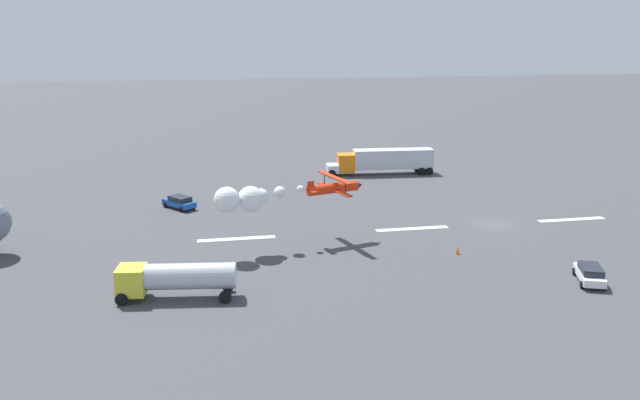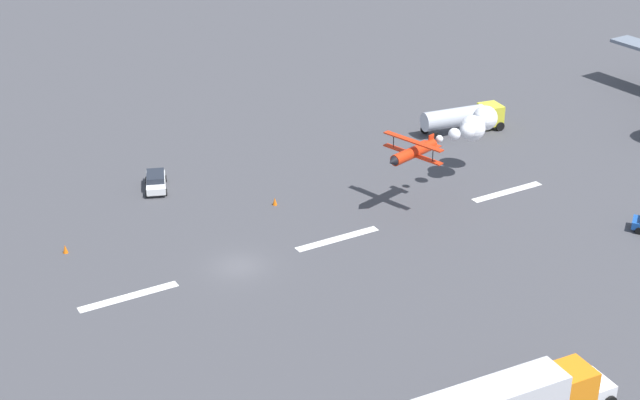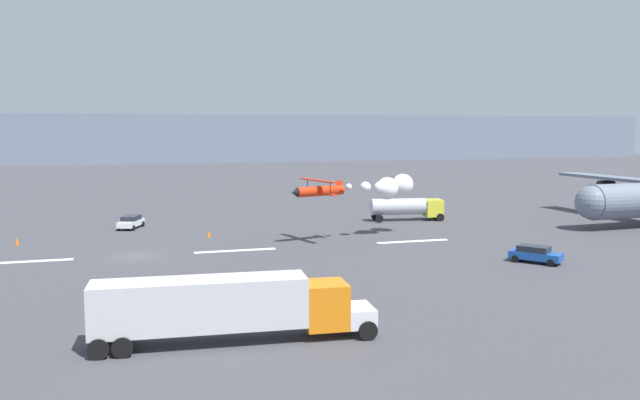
% 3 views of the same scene
% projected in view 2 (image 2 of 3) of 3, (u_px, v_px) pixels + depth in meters
% --- Properties ---
extents(ground_plane, '(440.00, 440.00, 0.00)m').
position_uv_depth(ground_plane, '(239.00, 266.00, 77.60)').
color(ground_plane, '#424247').
rests_on(ground_plane, ground).
extents(runway_stripe_2, '(8.00, 0.90, 0.01)m').
position_uv_depth(runway_stripe_2, '(129.00, 297.00, 73.37)').
color(runway_stripe_2, white).
rests_on(runway_stripe_2, ground).
extents(runway_stripe_3, '(8.00, 0.90, 0.01)m').
position_uv_depth(runway_stripe_3, '(338.00, 239.00, 81.82)').
color(runway_stripe_3, white).
rests_on(runway_stripe_3, ground).
extents(runway_stripe_4, '(8.00, 0.90, 0.01)m').
position_uv_depth(runway_stripe_4, '(507.00, 192.00, 90.26)').
color(runway_stripe_4, white).
rests_on(runway_stripe_4, ground).
extents(stunt_biplane_red, '(15.30, 7.67, 2.76)m').
position_uv_depth(stunt_biplane_red, '(465.00, 129.00, 90.10)').
color(stunt_biplane_red, red).
extents(fuel_tanker_truck, '(9.58, 3.91, 2.90)m').
position_uv_depth(fuel_tanker_truck, '(463.00, 117.00, 103.17)').
color(fuel_tanker_truck, yellow).
rests_on(fuel_tanker_truck, ground).
extents(airport_staff_sedan, '(3.25, 4.82, 1.52)m').
position_uv_depth(airport_staff_sedan, '(156.00, 181.00, 90.56)').
color(airport_staff_sedan, white).
rests_on(airport_staff_sedan, ground).
extents(traffic_cone_near, '(0.44, 0.44, 0.75)m').
position_uv_depth(traffic_cone_near, '(65.00, 249.00, 79.44)').
color(traffic_cone_near, orange).
rests_on(traffic_cone_near, ground).
extents(traffic_cone_far, '(0.44, 0.44, 0.75)m').
position_uv_depth(traffic_cone_far, '(275.00, 201.00, 87.59)').
color(traffic_cone_far, orange).
rests_on(traffic_cone_far, ground).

